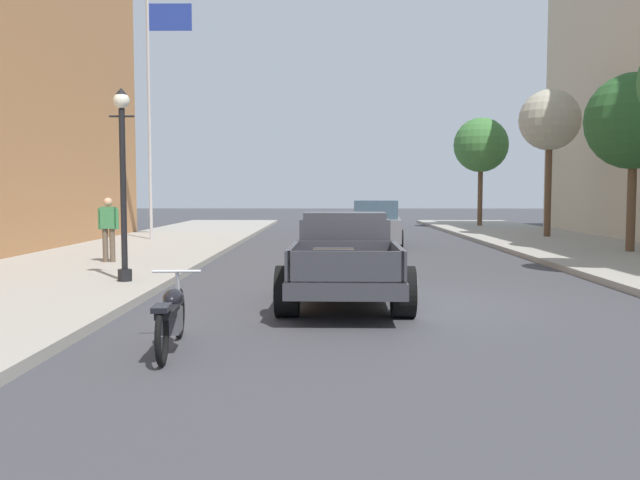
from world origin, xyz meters
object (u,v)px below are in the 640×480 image
Objects in this scene: motorcycle_parked at (171,315)px; street_tree_second at (634,122)px; pedestrian_sidewalk_left at (108,226)px; flagpole at (155,91)px; hotrod_truck_gunmetal at (344,259)px; street_lamp_near at (123,170)px; car_background_grey at (376,225)px; street_tree_third at (550,121)px; street_tree_farthest at (481,145)px.

motorcycle_parked is 0.39× the size of street_tree_second.
flagpole is (-0.93, 8.59, 4.68)m from pedestrian_sidewalk_left.
motorcycle_parked is at bearing -119.65° from hotrod_truck_gunmetal.
hotrod_truck_gunmetal is 3.01× the size of pedestrian_sidewalk_left.
street_lamp_near is at bearing -78.72° from flagpole.
hotrod_truck_gunmetal is 0.93× the size of street_tree_second.
flagpole is at bearing 170.83° from car_background_grey.
car_background_grey is at bearing 62.02° from street_lamp_near.
car_background_grey is at bearing -156.86° from street_tree_third.
street_tree_third is at bearing 6.37° from flagpole.
street_tree_second is (11.11, 12.47, 3.61)m from motorcycle_parked.
hotrod_truck_gunmetal is 2.35× the size of motorcycle_parked.
hotrod_truck_gunmetal is at bearing -136.00° from street_tree_second.
flagpole reaches higher than street_lamp_near.
street_lamp_near is at bearing -117.98° from car_background_grey.
hotrod_truck_gunmetal is at bearing -63.64° from flagpole.
street_lamp_near is at bearing -118.00° from street_tree_farthest.
flagpole reaches higher than hotrod_truck_gunmetal.
flagpole is at bearing 96.16° from pedestrian_sidewalk_left.
pedestrian_sidewalk_left is 0.18× the size of flagpole.
car_background_grey is 1.15× the size of street_lamp_near.
car_background_grey is 9.78m from flagpole.
street_tree_farthest is (12.32, 23.17, 2.07)m from street_lamp_near.
street_tree_third is (14.55, 10.32, 3.72)m from pedestrian_sidewalk_left.
pedestrian_sidewalk_left is 0.31× the size of street_tree_second.
pedestrian_sidewalk_left reaches higher than hotrod_truck_gunmetal.
motorcycle_parked is at bearing -131.69° from street_tree_second.
motorcycle_parked is at bearing -67.80° from pedestrian_sidewalk_left.
street_lamp_near is 0.72× the size of street_tree_second.
flagpole is 18.38m from street_tree_farthest.
street_lamp_near reaches higher than car_background_grey.
street_tree_third is (-0.27, 6.95, 0.75)m from street_tree_second.
pedestrian_sidewalk_left is 4.24m from street_lamp_near.
pedestrian_sidewalk_left is 0.28× the size of street_tree_farthest.
street_tree_second is at bearing -86.56° from street_tree_farthest.
flagpole reaches higher than car_background_grey.
street_lamp_near is at bearing -132.80° from street_tree_third.
street_lamp_near reaches higher than hotrod_truck_gunmetal.
street_tree_third reaches higher than pedestrian_sidewalk_left.
flagpole is at bearing -173.63° from street_tree_third.
street_tree_farthest is at bearing 94.36° from street_tree_third.
street_tree_second reaches higher than street_lamp_near.
street_tree_second is (13.29, 7.11, 1.67)m from street_lamp_near.
car_background_grey is at bearing -9.17° from flagpole.
hotrod_truck_gunmetal is 1.13× the size of car_background_grey.
street_tree_second reaches higher than hotrod_truck_gunmetal.
motorcycle_parked is 19.04m from flagpole.
street_tree_third reaches higher than car_background_grey.
hotrod_truck_gunmetal is 1.29× the size of street_lamp_near.
car_background_grey is 9.02m from street_tree_second.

